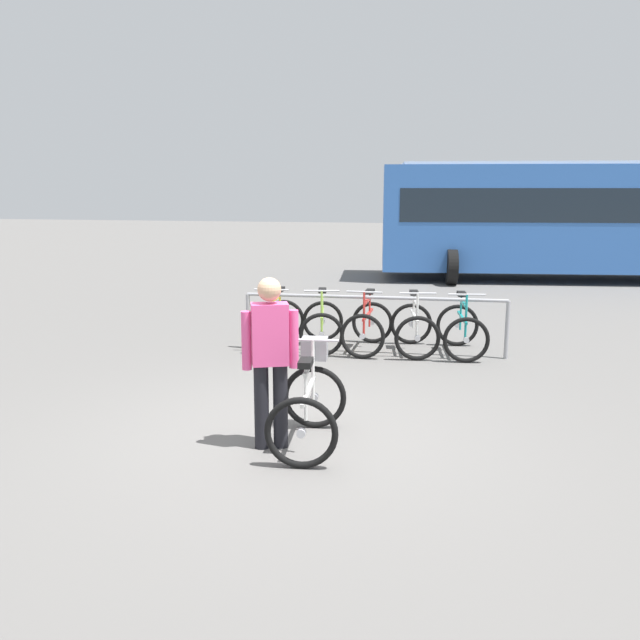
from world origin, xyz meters
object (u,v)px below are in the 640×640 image
Objects in this scene: racked_bike_white at (414,328)px; bus_distant at (574,214)px; racked_bike_lime at (322,325)px; featured_bicycle at (309,399)px; racked_bike_teal at (462,330)px; person_with_featured_bike at (270,355)px; racked_bike_red at (368,327)px; racked_bike_yellow at (278,324)px.

bus_distant is (3.62, 8.86, 1.37)m from racked_bike_white.
featured_bicycle is at bearing -80.74° from racked_bike_lime.
racked_bike_teal is 0.70× the size of person_with_featured_bike.
racked_bike_lime is at bearing -178.03° from racked_bike_red.
person_with_featured_bike reaches higher than racked_bike_yellow.
racked_bike_white is at bearing 1.97° from racked_bike_red.
racked_bike_yellow is at bearing -178.03° from racked_bike_lime.
racked_bike_lime is at bearing 94.11° from person_with_featured_bike.
racked_bike_red is at bearing 1.97° from racked_bike_yellow.
racked_bike_lime is 1.02× the size of racked_bike_white.
featured_bicycle is (0.62, -3.81, 0.08)m from racked_bike_lime.
racked_bike_teal is 0.95× the size of featured_bicycle.
racked_bike_white is 0.73× the size of person_with_featured_bike.
racked_bike_teal is (2.10, 0.07, -0.00)m from racked_bike_lime.
racked_bike_teal is (2.80, 0.10, 0.00)m from racked_bike_yellow.
racked_bike_red is at bearing -178.03° from racked_bike_white.
person_with_featured_bike reaches higher than featured_bicycle.
featured_bicycle is at bearing -101.40° from racked_bike_white.
racked_bike_lime is 3.86m from featured_bicycle.
racked_bike_red is 0.93× the size of featured_bicycle.
racked_bike_lime is at bearing -178.03° from racked_bike_teal.
person_with_featured_bike is at bearing -114.10° from racked_bike_teal.
bus_distant is at bearing 69.84° from person_with_featured_bike.
person_with_featured_bike is at bearing -110.16° from bus_distant.
racked_bike_yellow is at bearing -178.03° from racked_bike_red.
bus_distant is (5.72, 8.93, 1.37)m from racked_bike_yellow.
racked_bike_lime is (0.70, 0.02, 0.00)m from racked_bike_yellow.
racked_bike_yellow is at bearing -122.63° from bus_distant.
racked_bike_teal is at bearing 1.97° from racked_bike_lime.
bus_distant is (4.73, 12.89, 0.83)m from person_with_featured_bike.
bus_distant reaches higher than racked_bike_teal.
racked_bike_lime and racked_bike_white have the same top height.
racked_bike_lime is 0.70m from racked_bike_red.
person_with_featured_bike is at bearing -153.02° from featured_bicycle.
racked_bike_red is at bearing 1.97° from racked_bike_lime.
person_with_featured_bike reaches higher than racked_bike_teal.
racked_bike_lime is at bearing -178.03° from racked_bike_white.
racked_bike_red is at bearing -115.93° from bus_distant.
racked_bike_red is 3.84m from featured_bicycle.
racked_bike_teal is 4.47m from person_with_featured_bike.
racked_bike_lime is 1.40m from racked_bike_white.
racked_bike_red is at bearing 88.83° from featured_bicycle.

